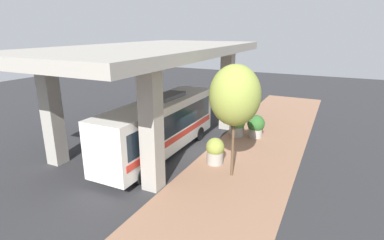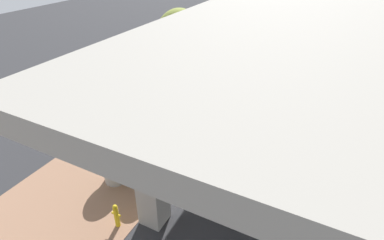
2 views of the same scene
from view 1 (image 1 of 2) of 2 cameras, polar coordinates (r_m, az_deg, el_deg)
name	(u,v)px [view 1 (image 1 of 2)]	position (r m, az deg, el deg)	size (l,w,h in m)	color
ground_plane	(205,152)	(20.25, 2.45, -6.12)	(80.00, 80.00, 0.00)	#2D2D30
sidewalk_strip	(248,160)	(19.35, 10.68, -7.52)	(6.00, 40.00, 0.02)	#936B51
overpass	(151,59)	(20.64, -7.76, 11.50)	(9.40, 18.96, 6.87)	#9E998E
bus	(160,124)	(19.30, -6.12, -0.82)	(2.65, 10.81, 3.83)	silver
fire_hydrant	(242,120)	(25.54, 9.43, -0.07)	(0.39, 0.19, 1.09)	gold
planter_front	(256,126)	(23.19, 12.07, -1.07)	(1.31, 1.31, 1.73)	#9E998E
planter_middle	(215,151)	(18.34, 4.41, -5.86)	(1.12, 1.12, 1.64)	#9E998E
planter_back	(237,126)	(23.20, 8.63, -1.09)	(1.14, 1.14, 1.63)	#9E998E
street_tree_near	(235,96)	(15.79, 8.17, 4.64)	(2.71, 2.71, 6.24)	brown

